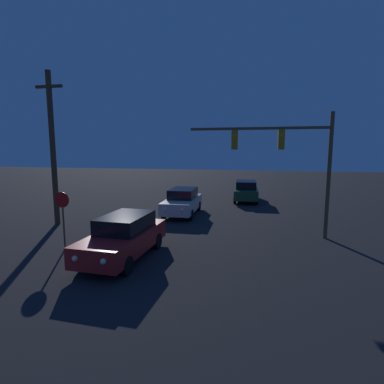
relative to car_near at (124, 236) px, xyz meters
name	(u,v)px	position (x,y,z in m)	size (l,w,h in m)	color
car_near	(124,236)	(0.00, 0.00, 0.00)	(1.94, 4.54, 1.60)	#B21E1E
car_mid	(182,201)	(0.31, 7.76, 0.00)	(1.89, 4.52, 1.60)	beige
car_far	(246,191)	(3.98, 13.57, 0.00)	(1.95, 4.55, 1.60)	#1E4728
traffic_signal_mast	(288,153)	(6.14, 4.24, 3.03)	(6.37, 0.30, 5.65)	brown
stop_sign	(63,210)	(-2.79, 0.37, 0.79)	(0.63, 0.07, 2.35)	brown
utility_pole	(53,147)	(-5.75, 3.96, 3.33)	(1.50, 0.28, 8.01)	#4C3823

